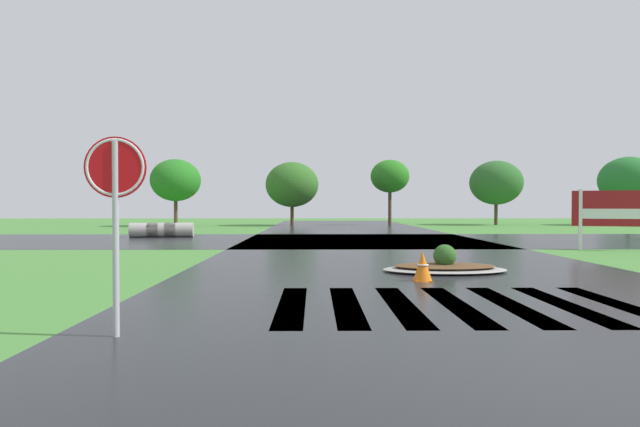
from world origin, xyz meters
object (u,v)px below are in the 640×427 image
median_island (445,266)px  stop_sign (115,188)px  estate_billboard (612,211)px  traffic_cone (423,267)px  drainage_pipe_stack (162,230)px

median_island → stop_sign: bearing=-133.1°
median_island → estate_billboard: bearing=37.8°
stop_sign → traffic_cone: (4.82, 4.57, -1.54)m
estate_billboard → traffic_cone: 11.44m
stop_sign → median_island: (5.69, 6.09, -1.71)m
stop_sign → drainage_pipe_stack: size_ratio=0.77×
estate_billboard → median_island: (-7.70, -5.97, -1.30)m
median_island → drainage_pipe_stack: size_ratio=0.94×
stop_sign → traffic_cone: size_ratio=3.85×
stop_sign → traffic_cone: bearing=40.7°
stop_sign → drainage_pipe_stack: stop_sign is taller
drainage_pipe_stack → estate_billboard: bearing=-22.4°
drainage_pipe_stack → traffic_cone: drainage_pipe_stack is taller
drainage_pipe_stack → traffic_cone: bearing=-56.2°
estate_billboard → stop_sign: bearing=60.9°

